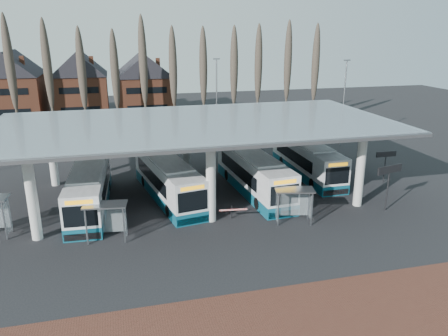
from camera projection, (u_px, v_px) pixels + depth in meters
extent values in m
plane|color=black|center=(219.00, 235.00, 29.94)|extent=(140.00, 140.00, 0.00)
cylinder|color=silver|center=(32.00, 197.00, 28.52)|extent=(0.70, 0.70, 6.00)
cylinder|color=silver|center=(52.00, 153.00, 38.68)|extent=(0.70, 0.70, 6.00)
cylinder|color=silver|center=(211.00, 182.00, 31.34)|extent=(0.70, 0.70, 6.00)
cylinder|color=silver|center=(186.00, 145.00, 41.50)|extent=(0.70, 0.70, 6.00)
cylinder|color=silver|center=(360.00, 170.00, 34.15)|extent=(0.70, 0.70, 6.00)
cylinder|color=silver|center=(302.00, 137.00, 44.31)|extent=(0.70, 0.70, 6.00)
cube|color=gray|center=(196.00, 123.00, 35.43)|extent=(32.00, 16.00, 0.12)
cube|color=silver|center=(196.00, 122.00, 35.41)|extent=(31.50, 15.50, 0.04)
cone|color=#473D33|center=(15.00, 82.00, 54.00)|extent=(0.36, 0.36, 14.50)
ellipsoid|color=#473D33|center=(13.00, 68.00, 53.47)|extent=(1.10, 1.10, 11.02)
cone|color=#473D33|center=(49.00, 81.00, 54.93)|extent=(0.36, 0.36, 14.50)
ellipsoid|color=#473D33|center=(48.00, 67.00, 54.41)|extent=(1.10, 1.10, 11.02)
cone|color=#473D33|center=(83.00, 80.00, 55.87)|extent=(0.36, 0.36, 14.50)
ellipsoid|color=#473D33|center=(81.00, 66.00, 55.34)|extent=(1.10, 1.10, 11.02)
cone|color=#473D33|center=(115.00, 79.00, 56.81)|extent=(0.36, 0.36, 14.50)
ellipsoid|color=#473D33|center=(114.00, 66.00, 56.28)|extent=(1.10, 1.10, 11.02)
cone|color=#473D33|center=(146.00, 79.00, 57.75)|extent=(0.36, 0.36, 14.50)
ellipsoid|color=#473D33|center=(145.00, 65.00, 57.22)|extent=(1.10, 1.10, 11.02)
cone|color=#473D33|center=(176.00, 78.00, 58.68)|extent=(0.36, 0.36, 14.50)
ellipsoid|color=#473D33|center=(175.00, 65.00, 58.16)|extent=(1.10, 1.10, 11.02)
cone|color=#473D33|center=(205.00, 77.00, 59.62)|extent=(0.36, 0.36, 14.50)
ellipsoid|color=#473D33|center=(205.00, 64.00, 59.09)|extent=(1.10, 1.10, 11.02)
cone|color=#473D33|center=(233.00, 76.00, 60.56)|extent=(0.36, 0.36, 14.50)
ellipsoid|color=#473D33|center=(233.00, 64.00, 60.03)|extent=(1.10, 1.10, 11.02)
cone|color=#473D33|center=(260.00, 76.00, 61.50)|extent=(0.36, 0.36, 14.50)
ellipsoid|color=#473D33|center=(261.00, 63.00, 60.97)|extent=(1.10, 1.10, 11.02)
cone|color=#473D33|center=(287.00, 75.00, 62.44)|extent=(0.36, 0.36, 14.50)
ellipsoid|color=#473D33|center=(287.00, 62.00, 61.91)|extent=(1.10, 1.10, 11.02)
cone|color=#473D33|center=(313.00, 74.00, 63.37)|extent=(0.36, 0.36, 14.50)
ellipsoid|color=#473D33|center=(313.00, 62.00, 62.85)|extent=(1.10, 1.10, 11.02)
cube|color=brown|center=(15.00, 100.00, 64.71)|extent=(8.00, 10.00, 7.00)
pyramid|color=black|center=(8.00, 51.00, 62.58)|extent=(8.30, 10.30, 3.50)
cube|color=brown|center=(82.00, 97.00, 66.94)|extent=(8.00, 10.00, 7.00)
pyramid|color=black|center=(77.00, 50.00, 64.81)|extent=(8.30, 10.30, 3.50)
cube|color=brown|center=(145.00, 95.00, 69.16)|extent=(8.00, 10.00, 7.00)
pyramid|color=black|center=(142.00, 50.00, 67.04)|extent=(8.30, 10.30, 3.50)
cylinder|color=slate|center=(217.00, 101.00, 53.84)|extent=(0.16, 0.16, 10.00)
cube|color=slate|center=(216.00, 59.00, 52.29)|extent=(0.80, 0.15, 0.15)
cylinder|color=slate|center=(343.00, 104.00, 51.58)|extent=(0.16, 0.16, 10.00)
cube|color=slate|center=(347.00, 60.00, 50.03)|extent=(0.80, 0.15, 0.15)
cube|color=white|center=(89.00, 187.00, 34.02)|extent=(3.17, 11.95, 2.76)
cube|color=#0C4B61|center=(91.00, 202.00, 34.42)|extent=(3.19, 11.97, 0.89)
cube|color=white|center=(88.00, 169.00, 33.59)|extent=(2.65, 7.21, 0.18)
cube|color=black|center=(90.00, 183.00, 34.45)|extent=(3.02, 8.65, 1.08)
cube|color=black|center=(80.00, 216.00, 28.49)|extent=(2.21, 0.18, 1.48)
cube|color=black|center=(95.00, 164.00, 39.50)|extent=(2.14, 0.18, 1.18)
cube|color=#FAA10D|center=(79.00, 202.00, 28.19)|extent=(1.76, 0.15, 0.30)
cube|color=black|center=(83.00, 237.00, 28.95)|extent=(2.39, 0.21, 0.49)
cylinder|color=black|center=(69.00, 223.00, 30.70)|extent=(0.33, 0.96, 0.95)
cylinder|color=black|center=(102.00, 220.00, 31.12)|extent=(0.33, 0.96, 0.95)
cylinder|color=black|center=(81.00, 188.00, 37.43)|extent=(0.33, 0.96, 0.95)
cylinder|color=black|center=(108.00, 186.00, 37.85)|extent=(0.33, 0.96, 0.95)
cube|color=white|center=(168.00, 177.00, 36.13)|extent=(4.59, 12.25, 2.80)
cube|color=#0C4B61|center=(168.00, 192.00, 36.54)|extent=(4.61, 12.28, 0.90)
cube|color=white|center=(167.00, 160.00, 35.69)|extent=(3.51, 7.49, 0.18)
cube|color=black|center=(166.00, 174.00, 36.53)|extent=(4.05, 8.95, 1.10)
cube|color=black|center=(193.00, 201.00, 30.92)|extent=(2.22, 0.45, 1.50)
cube|color=black|center=(149.00, 157.00, 41.29)|extent=(2.14, 0.43, 1.20)
cube|color=#FAA10D|center=(192.00, 188.00, 30.62)|extent=(1.77, 0.36, 0.30)
cube|color=black|center=(193.00, 221.00, 31.38)|extent=(2.40, 0.50, 0.50)
cylinder|color=black|center=(169.00, 211.00, 32.78)|extent=(0.44, 0.99, 0.96)
cylinder|color=black|center=(197.00, 206.00, 33.68)|extent=(0.44, 0.99, 0.96)
cylinder|color=black|center=(144.00, 181.00, 39.12)|extent=(0.44, 0.99, 0.96)
cylinder|color=black|center=(169.00, 178.00, 40.02)|extent=(0.44, 0.99, 0.96)
cube|color=white|center=(254.00, 171.00, 37.53)|extent=(3.42, 12.32, 2.84)
cube|color=#0C4B61|center=(253.00, 186.00, 37.95)|extent=(3.44, 12.34, 0.91)
cube|color=white|center=(254.00, 155.00, 37.09)|extent=(2.83, 7.45, 0.18)
cube|color=black|center=(252.00, 168.00, 37.96)|extent=(3.23, 8.92, 1.12)
cube|color=black|center=(285.00, 195.00, 32.03)|extent=(2.27, 0.22, 1.52)
cube|color=black|center=(231.00, 152.00, 42.99)|extent=(2.20, 0.21, 1.22)
cube|color=#FAA10D|center=(285.00, 182.00, 31.72)|extent=(1.81, 0.18, 0.30)
cube|color=black|center=(284.00, 214.00, 32.50)|extent=(2.46, 0.25, 0.51)
cylinder|color=black|center=(258.00, 203.00, 34.10)|extent=(0.35, 0.99, 0.97)
cylinder|color=black|center=(285.00, 200.00, 34.80)|extent=(0.35, 0.99, 0.97)
cylinder|color=black|center=(228.00, 175.00, 40.80)|extent=(0.35, 0.99, 0.97)
cylinder|color=black|center=(251.00, 172.00, 41.50)|extent=(0.35, 0.99, 0.97)
cube|color=white|center=(307.00, 157.00, 41.83)|extent=(2.57, 11.76, 2.74)
cube|color=#0C4B61|center=(306.00, 170.00, 42.23)|extent=(2.59, 11.78, 0.88)
cube|color=white|center=(308.00, 143.00, 41.40)|extent=(2.29, 7.06, 0.18)
cube|color=black|center=(305.00, 155.00, 42.25)|extent=(2.59, 8.47, 1.08)
cube|color=black|center=(337.00, 176.00, 36.41)|extent=(2.20, 0.07, 1.47)
cube|color=black|center=(284.00, 142.00, 47.20)|extent=(2.12, 0.07, 1.18)
cube|color=#FAA10D|center=(338.00, 165.00, 36.12)|extent=(1.75, 0.06, 0.29)
cube|color=black|center=(336.00, 192.00, 36.87)|extent=(2.37, 0.09, 0.49)
cylinder|color=black|center=(313.00, 184.00, 38.52)|extent=(0.28, 0.94, 0.94)
cylinder|color=black|center=(336.00, 182.00, 39.06)|extent=(0.28, 0.94, 0.94)
cylinder|color=black|center=(282.00, 161.00, 45.11)|extent=(0.28, 0.94, 0.94)
cylinder|color=black|center=(302.00, 160.00, 45.65)|extent=(0.28, 0.94, 0.94)
cube|color=gray|center=(4.00, 221.00, 28.91)|extent=(0.09, 0.09, 2.72)
cube|color=gray|center=(10.00, 214.00, 30.04)|extent=(0.09, 0.09, 2.72)
cube|color=silver|center=(8.00, 216.00, 29.47)|extent=(0.14, 1.20, 2.18)
cube|color=gray|center=(86.00, 227.00, 28.26)|extent=(0.09, 0.09, 2.49)
cube|color=gray|center=(124.00, 226.00, 28.49)|extent=(0.09, 0.09, 2.49)
cube|color=gray|center=(90.00, 220.00, 29.30)|extent=(0.09, 0.09, 2.49)
cube|color=gray|center=(126.00, 219.00, 29.53)|extent=(0.09, 0.09, 2.49)
cube|color=gray|center=(105.00, 205.00, 28.50)|extent=(2.96, 1.78, 0.10)
cube|color=silver|center=(108.00, 218.00, 29.45)|extent=(2.37, 0.38, 1.99)
cube|color=silver|center=(87.00, 223.00, 28.76)|extent=(0.20, 1.09, 1.99)
cube|color=silver|center=(126.00, 221.00, 29.00)|extent=(0.20, 1.09, 1.99)
cube|color=gray|center=(278.00, 210.00, 31.01)|extent=(0.10, 0.10, 2.49)
cube|color=gray|center=(312.00, 209.00, 31.06)|extent=(0.10, 0.10, 2.49)
cube|color=gray|center=(276.00, 204.00, 32.05)|extent=(0.10, 0.10, 2.49)
cube|color=gray|center=(309.00, 204.00, 32.10)|extent=(0.10, 0.10, 2.49)
cube|color=gray|center=(295.00, 190.00, 31.16)|extent=(3.03, 1.98, 0.10)
cube|color=silver|center=(292.00, 203.00, 32.11)|extent=(2.33, 0.57, 1.99)
cube|color=silver|center=(277.00, 206.00, 31.51)|extent=(0.28, 1.07, 1.99)
cube|color=silver|center=(311.00, 206.00, 31.57)|extent=(0.28, 1.07, 1.99)
cylinder|color=black|center=(388.00, 189.00, 33.55)|extent=(0.11, 0.11, 3.57)
cube|color=black|center=(390.00, 169.00, 33.08)|extent=(2.41, 0.75, 0.61)
cylinder|color=black|center=(385.00, 167.00, 39.85)|extent=(0.09, 0.09, 2.89)
cube|color=black|center=(386.00, 154.00, 39.47)|extent=(1.99, 0.12, 0.50)
cube|color=black|center=(232.00, 212.00, 32.45)|extent=(0.07, 0.07, 1.03)
cube|color=red|center=(233.00, 210.00, 31.90)|extent=(2.06, 0.33, 0.09)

